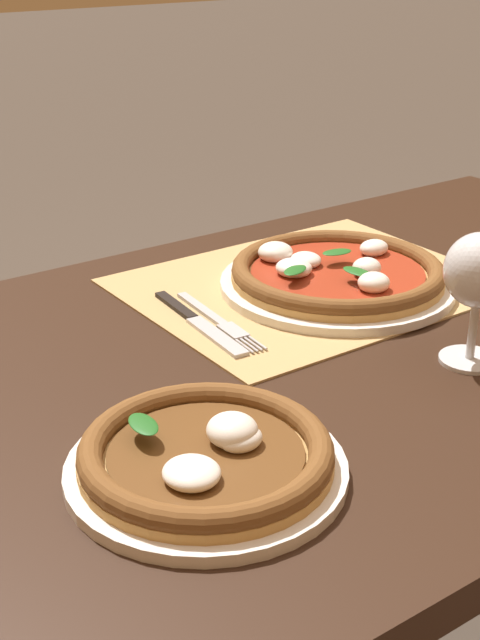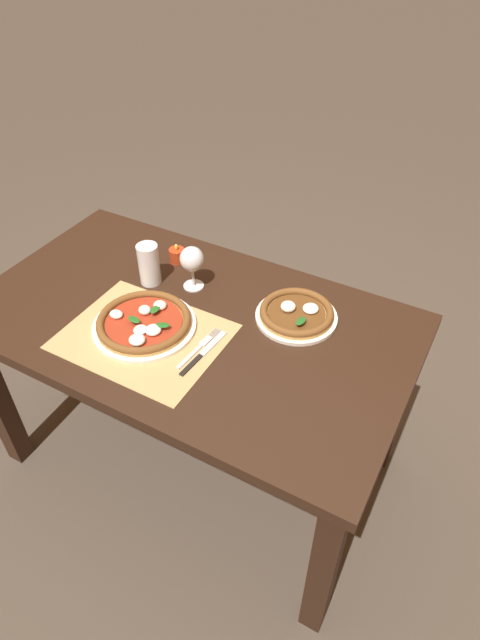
% 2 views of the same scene
% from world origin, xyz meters
% --- Properties ---
extents(ground_plane, '(24.00, 24.00, 0.00)m').
position_xyz_m(ground_plane, '(0.00, 0.00, 0.00)').
color(ground_plane, '#473D33').
extents(dining_table, '(1.40, 0.81, 0.74)m').
position_xyz_m(dining_table, '(0.00, 0.00, 0.63)').
color(dining_table, black).
rests_on(dining_table, ground).
extents(paper_placemat, '(0.48, 0.38, 0.00)m').
position_xyz_m(paper_placemat, '(-0.07, -0.14, 0.74)').
color(paper_placemat, tan).
rests_on(paper_placemat, dining_table).
extents(pizza_near, '(0.32, 0.32, 0.05)m').
position_xyz_m(pizza_near, '(-0.09, -0.11, 0.76)').
color(pizza_near, silver).
rests_on(pizza_near, paper_placemat).
extents(pizza_far, '(0.26, 0.26, 0.05)m').
position_xyz_m(pizza_far, '(0.30, 0.17, 0.76)').
color(pizza_far, silver).
rests_on(pizza_far, dining_table).
extents(wine_glass, '(0.08, 0.08, 0.16)m').
position_xyz_m(wine_glass, '(-0.07, 0.15, 0.85)').
color(wine_glass, silver).
rests_on(wine_glass, dining_table).
extents(pint_glass, '(0.07, 0.07, 0.15)m').
position_xyz_m(pint_glass, '(-0.22, 0.10, 0.81)').
color(pint_glass, silver).
rests_on(pint_glass, dining_table).
extents(fork, '(0.03, 0.20, 0.00)m').
position_xyz_m(fork, '(0.10, -0.10, 0.75)').
color(fork, '#B7B7BC').
rests_on(fork, paper_placemat).
extents(knife, '(0.03, 0.22, 0.01)m').
position_xyz_m(knife, '(0.13, -0.11, 0.75)').
color(knife, black).
rests_on(knife, paper_placemat).
extents(votive_candle, '(0.06, 0.06, 0.07)m').
position_xyz_m(votive_candle, '(-0.21, 0.25, 0.76)').
color(votive_candle, '#B23819').
rests_on(votive_candle, dining_table).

